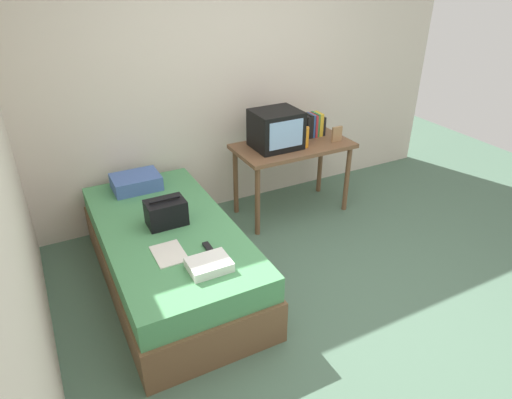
{
  "coord_description": "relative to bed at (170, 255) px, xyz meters",
  "views": [
    {
      "loc": [
        -1.76,
        -2.05,
        2.39
      ],
      "look_at": [
        -0.2,
        0.95,
        0.55
      ],
      "focal_mm": 31.63,
      "sensor_mm": 36.0,
      "label": 1
    }
  ],
  "objects": [
    {
      "name": "magazine",
      "position": [
        -0.1,
        -0.36,
        0.28
      ],
      "size": [
        0.21,
        0.29,
        0.01
      ],
      "primitive_type": "cube",
      "color": "white",
      "rests_on": "bed"
    },
    {
      "name": "desk",
      "position": [
        1.48,
        0.56,
        0.39
      ],
      "size": [
        1.16,
        0.6,
        0.75
      ],
      "color": "brown",
      "rests_on": "ground"
    },
    {
      "name": "ground_plane",
      "position": [
        1.0,
        -0.9,
        -0.27
      ],
      "size": [
        8.0,
        8.0,
        0.0
      ],
      "primitive_type": "plane",
      "color": "#4C6B56"
    },
    {
      "name": "wall_back",
      "position": [
        1.0,
        1.1,
        1.03
      ],
      "size": [
        5.2,
        0.1,
        2.6
      ],
      "primitive_type": "cube",
      "color": "beige",
      "rests_on": "ground"
    },
    {
      "name": "folded_towel",
      "position": [
        0.09,
        -0.65,
        0.31
      ],
      "size": [
        0.28,
        0.22,
        0.07
      ],
      "primitive_type": "cube",
      "color": "white",
      "rests_on": "bed"
    },
    {
      "name": "handbag",
      "position": [
        0.01,
        0.04,
        0.37
      ],
      "size": [
        0.3,
        0.2,
        0.23
      ],
      "color": "black",
      "rests_on": "bed"
    },
    {
      "name": "water_bottle",
      "position": [
        1.54,
        0.46,
        0.58
      ],
      "size": [
        0.08,
        0.08,
        0.2
      ],
      "primitive_type": "cylinder",
      "color": "orange",
      "rests_on": "desk"
    },
    {
      "name": "picture_frame",
      "position": [
        1.9,
        0.43,
        0.56
      ],
      "size": [
        0.11,
        0.02,
        0.15
      ],
      "primitive_type": "cube",
      "color": "#9E754C",
      "rests_on": "desk"
    },
    {
      "name": "remote_dark",
      "position": [
        0.17,
        -0.44,
        0.28
      ],
      "size": [
        0.04,
        0.16,
        0.02
      ],
      "primitive_type": "cube",
      "color": "black",
      "rests_on": "bed"
    },
    {
      "name": "tv",
      "position": [
        1.29,
        0.58,
        0.66
      ],
      "size": [
        0.44,
        0.39,
        0.36
      ],
      "color": "black",
      "rests_on": "desk"
    },
    {
      "name": "pillow",
      "position": [
        -0.04,
        0.75,
        0.34
      ],
      "size": [
        0.41,
        0.31,
        0.13
      ],
      "primitive_type": "cube",
      "color": "#4766AD",
      "rests_on": "bed"
    },
    {
      "name": "book_row",
      "position": [
        1.79,
        0.68,
        0.6
      ],
      "size": [
        0.22,
        0.15,
        0.24
      ],
      "color": "black",
      "rests_on": "desk"
    },
    {
      "name": "bed",
      "position": [
        0.0,
        0.0,
        0.0
      ],
      "size": [
        1.0,
        2.0,
        0.54
      ],
      "color": "brown",
      "rests_on": "ground"
    }
  ]
}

